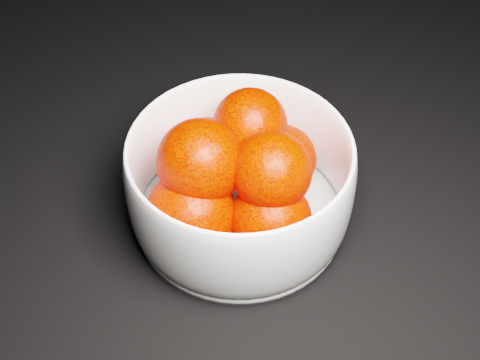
{
  "coord_description": "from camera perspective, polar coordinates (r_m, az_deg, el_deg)",
  "views": [
    {
      "loc": [
        0.16,
        -0.18,
        0.48
      ],
      "look_at": [
        0.2,
        0.22,
        0.05
      ],
      "focal_mm": 50.0,
      "sensor_mm": 36.0,
      "label": 1
    }
  ],
  "objects": [
    {
      "name": "orange_pile",
      "position": [
        0.57,
        -0.58,
        0.38
      ],
      "size": [
        0.16,
        0.15,
        0.12
      ],
      "color": "#EE1600",
      "rests_on": "bowl"
    },
    {
      "name": "bowl",
      "position": [
        0.59,
        0.0,
        -0.33
      ],
      "size": [
        0.2,
        0.2,
        0.1
      ],
      "rotation": [
        0.0,
        0.0,
        -0.17
      ],
      "color": "white",
      "rests_on": "ground"
    }
  ]
}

